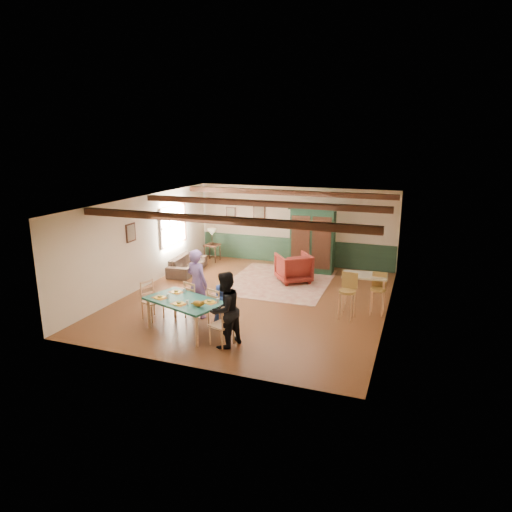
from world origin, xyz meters
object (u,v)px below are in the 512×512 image
(dining_chair_end_left, at_px, (153,301))
(person_woman, at_px, (225,310))
(person_child, at_px, (221,305))
(counter_table, at_px, (364,292))
(cat, at_px, (198,303))
(dining_table, at_px, (185,316))
(sofa, at_px, (187,264))
(armchair, at_px, (294,268))
(dining_chair_far_left, at_px, (195,299))
(dining_chair_far_right, at_px, (219,307))
(armoire, at_px, (313,239))
(person_man, at_px, (197,283))
(end_table, at_px, (212,253))
(table_lamp, at_px, (212,237))
(dining_chair_end_right, at_px, (222,324))
(bar_stool_left, at_px, (347,297))
(bar_stool_right, at_px, (378,294))

(dining_chair_end_left, bearing_deg, person_woman, -90.00)
(person_child, height_order, counter_table, person_child)
(dining_chair_end_left, bearing_deg, cat, -93.37)
(dining_table, bearing_deg, counter_table, 37.69)
(dining_table, height_order, sofa, dining_table)
(armchair, bearing_deg, dining_chair_far_left, 31.71)
(dining_chair_far_left, bearing_deg, dining_chair_far_right, -180.00)
(dining_chair_far_left, distance_m, person_woman, 1.83)
(person_woman, bearing_deg, armoire, -165.43)
(person_man, bearing_deg, dining_chair_end_left, 46.85)
(dining_chair_end_left, xyz_separation_m, end_table, (-0.98, 5.43, -0.17))
(armchair, xyz_separation_m, counter_table, (2.33, -1.63, 0.02))
(cat, height_order, sofa, cat)
(person_man, relative_size, table_lamp, 3.06)
(cat, height_order, armoire, armoire)
(armchair, height_order, end_table, armchair)
(person_man, xyz_separation_m, table_lamp, (-1.95, 4.91, 0.04))
(dining_table, relative_size, dining_chair_end_left, 1.89)
(dining_chair_far_right, bearing_deg, cat, 100.37)
(dining_chair_far_left, relative_size, dining_chair_end_right, 1.00)
(cat, relative_size, table_lamp, 0.64)
(counter_table, bearing_deg, cat, -135.68)
(dining_table, height_order, dining_chair_far_right, dining_chair_far_right)
(person_man, bearing_deg, dining_table, 116.57)
(person_man, distance_m, person_child, 0.88)
(counter_table, height_order, bar_stool_left, bar_stool_left)
(dining_chair_far_right, distance_m, bar_stool_left, 3.11)
(counter_table, bearing_deg, dining_table, -142.31)
(dining_table, relative_size, person_man, 1.04)
(dining_chair_end_left, relative_size, person_child, 0.95)
(dining_chair_end_right, bearing_deg, end_table, -134.27)
(dining_table, height_order, end_table, dining_table)
(dining_chair_end_left, bearing_deg, bar_stool_right, -48.08)
(dining_chair_end_left, height_order, dining_chair_end_right, same)
(person_child, distance_m, table_lamp, 5.84)
(end_table, bearing_deg, person_child, -62.34)
(dining_chair_far_right, distance_m, bar_stool_right, 3.98)
(dining_chair_far_left, height_order, bar_stool_left, bar_stool_left)
(person_man, relative_size, counter_table, 1.54)
(dining_chair_end_right, relative_size, person_child, 0.95)
(dining_chair_far_right, distance_m, armchair, 3.97)
(dining_chair_far_right, distance_m, sofa, 4.65)
(dining_chair_far_right, bearing_deg, table_lamp, -44.35)
(dining_chair_end_right, distance_m, sofa, 5.67)
(person_man, bearing_deg, end_table, -49.80)
(dining_table, height_order, person_man, person_man)
(table_lamp, bearing_deg, bar_stool_right, -27.74)
(dining_chair_end_right, relative_size, cat, 2.64)
(sofa, xyz_separation_m, counter_table, (5.90, -1.39, 0.20))
(person_child, relative_size, bar_stool_right, 0.95)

